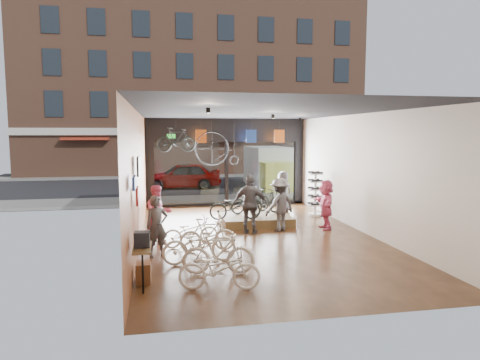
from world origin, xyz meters
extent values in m
cube|color=black|center=(0.00, 0.00, -0.02)|extent=(7.00, 12.00, 0.04)
cube|color=black|center=(0.00, 0.00, 3.82)|extent=(7.00, 12.00, 0.04)
cube|color=brown|center=(-3.52, 0.00, 1.90)|extent=(0.04, 12.00, 3.80)
cube|color=beige|center=(3.52, 0.00, 1.90)|extent=(0.04, 12.00, 3.80)
cube|color=beige|center=(0.00, -6.02, 1.90)|extent=(7.00, 0.04, 3.80)
cube|color=#198C26|center=(-2.40, 5.88, 3.05)|extent=(0.35, 0.06, 0.18)
cube|color=black|center=(0.00, 15.00, -0.01)|extent=(30.00, 18.00, 0.02)
cube|color=slate|center=(0.00, 7.20, 0.06)|extent=(30.00, 2.40, 0.12)
cube|color=slate|center=(0.00, 19.00, 0.06)|extent=(30.00, 2.00, 0.12)
cube|color=brown|center=(0.00, 21.50, 7.00)|extent=(26.00, 5.00, 14.00)
imported|color=gray|center=(-1.66, 12.00, 0.75)|extent=(4.39, 1.77, 1.50)
imported|color=beige|center=(-1.75, -4.30, 0.44)|extent=(1.75, 0.89, 0.88)
imported|color=beige|center=(-1.64, -3.33, 0.49)|extent=(1.67, 0.67, 0.97)
imported|color=beige|center=(-1.97, -2.43, 0.48)|extent=(1.91, 0.87, 0.97)
imported|color=beige|center=(-1.66, -1.40, 0.45)|extent=(1.52, 0.45, 0.91)
imported|color=beige|center=(-2.07, -0.84, 0.42)|extent=(1.68, 0.86, 0.84)
cube|color=brown|center=(0.37, 1.79, 0.15)|extent=(2.40, 1.80, 0.30)
imported|color=black|center=(-0.46, 1.20, 0.75)|extent=(1.74, 0.67, 0.90)
imported|color=black|center=(0.78, 1.92, 0.76)|extent=(1.55, 1.13, 0.92)
imported|color=black|center=(0.31, 2.34, 0.76)|extent=(1.83, 1.29, 0.91)
imported|color=#3F3F44|center=(-3.00, -1.66, 0.79)|extent=(0.66, 0.52, 1.59)
imported|color=#CC4C72|center=(-2.97, -0.18, 0.84)|extent=(0.98, 0.86, 1.68)
imported|color=#3F3F44|center=(-0.11, 0.37, 0.95)|extent=(1.20, 0.86, 1.90)
imported|color=#3F3F44|center=(0.91, 0.59, 0.86)|extent=(1.29, 1.07, 1.73)
imported|color=#3F3F44|center=(1.99, 3.90, 0.82)|extent=(0.93, 0.75, 1.64)
imported|color=#CC4C72|center=(2.50, 0.60, 0.82)|extent=(0.66, 1.57, 1.65)
imported|color=black|center=(-2.25, 4.20, 2.93)|extent=(1.64, 0.83, 0.95)
cube|color=#CC5919|center=(-1.19, 5.20, 3.05)|extent=(0.45, 0.03, 0.55)
cube|color=#1E3F99|center=(0.95, 5.20, 3.05)|extent=(0.45, 0.03, 0.55)
cube|color=#CC5919|center=(2.18, 5.20, 3.05)|extent=(0.45, 0.03, 0.55)
camera|label=1|loc=(-2.88, -12.64, 3.17)|focal=32.00mm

